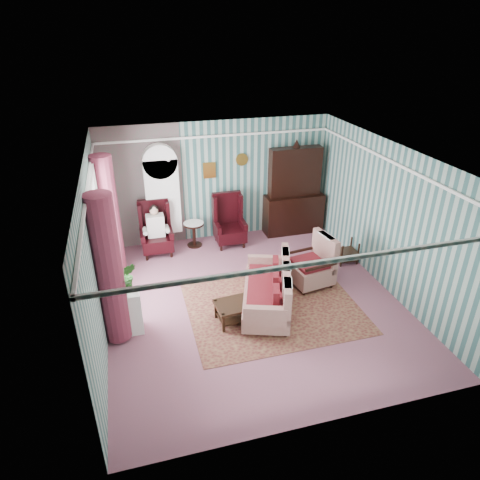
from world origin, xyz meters
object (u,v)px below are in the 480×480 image
object	(u,v)px
floral_armchair	(311,261)
coffee_table	(239,312)
wingback_right	(230,221)
nest_table	(346,251)
sofa	(267,283)
bookcase	(163,202)
seated_woman	(156,231)
wingback_left	(156,229)
round_side_table	(194,234)
plant_stand	(126,312)
dresser_hutch	(295,188)

from	to	relation	value
floral_armchair	coffee_table	world-z (taller)	floral_armchair
wingback_right	nest_table	world-z (taller)	wingback_right
sofa	wingback_right	bearing A→B (deg)	19.43
bookcase	seated_woman	size ratio (longest dim) A/B	1.90
bookcase	coffee_table	size ratio (longest dim) A/B	2.65
bookcase	wingback_left	xyz separation A→B (m)	(-0.25, -0.39, -0.50)
seated_woman	round_side_table	world-z (taller)	seated_woman
wingback_right	round_side_table	xyz separation A→B (m)	(-0.85, 0.15, -0.33)
sofa	coffee_table	distance (m)	0.74
seated_woman	coffee_table	xyz separation A→B (m)	(1.17, -2.98, -0.40)
plant_stand	floral_armchair	distance (m)	3.76
floral_armchair	coffee_table	distance (m)	1.95
dresser_hutch	nest_table	size ratio (longest dim) A/B	4.37
coffee_table	nest_table	bearing A→B (deg)	26.22
dresser_hutch	round_side_table	bearing A→B (deg)	-177.36
wingback_left	sofa	distance (m)	3.26
nest_table	floral_armchair	world-z (taller)	floral_armchair
wingback_right	nest_table	distance (m)	2.81
dresser_hutch	round_side_table	world-z (taller)	dresser_hutch
wingback_left	nest_table	bearing A→B (deg)	-20.85
bookcase	dresser_hutch	bearing A→B (deg)	-2.11
bookcase	floral_armchair	distance (m)	3.74
bookcase	floral_armchair	xyz separation A→B (m)	(2.66, -2.56, -0.59)
wingback_right	floral_armchair	xyz separation A→B (m)	(1.16, -2.17, -0.09)
wingback_left	wingback_right	world-z (taller)	same
dresser_hutch	sofa	size ratio (longest dim) A/B	1.25
sofa	wingback_left	bearing A→B (deg)	51.97
plant_stand	sofa	xyz separation A→B (m)	(2.57, 0.02, 0.14)
wingback_left	coffee_table	distance (m)	3.23
nest_table	seated_woman	bearing A→B (deg)	159.15
plant_stand	floral_armchair	bearing A→B (deg)	8.92
plant_stand	sofa	bearing A→B (deg)	0.48
round_side_table	wingback_right	bearing A→B (deg)	-10.01
sofa	floral_armchair	xyz separation A→B (m)	(1.14, 0.56, -0.01)
bookcase	nest_table	world-z (taller)	bookcase
dresser_hutch	seated_woman	world-z (taller)	dresser_hutch
bookcase	floral_armchair	world-z (taller)	bookcase
dresser_hutch	floral_armchair	bearing A→B (deg)	-103.58
dresser_hutch	round_side_table	xyz separation A→B (m)	(-2.60, -0.12, -0.88)
bookcase	dresser_hutch	distance (m)	3.25
bookcase	round_side_table	size ratio (longest dim) A/B	3.73
wingback_left	nest_table	world-z (taller)	wingback_left
sofa	coffee_table	bearing A→B (deg)	131.45
sofa	nest_table	bearing A→B (deg)	-43.89
round_side_table	coffee_table	distance (m)	3.14
round_side_table	nest_table	size ratio (longest dim) A/B	1.11
wingback_right	sofa	distance (m)	2.73
round_side_table	coffee_table	size ratio (longest dim) A/B	0.71
wingback_right	sofa	world-z (taller)	wingback_right
floral_armchair	bookcase	bearing A→B (deg)	37.27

